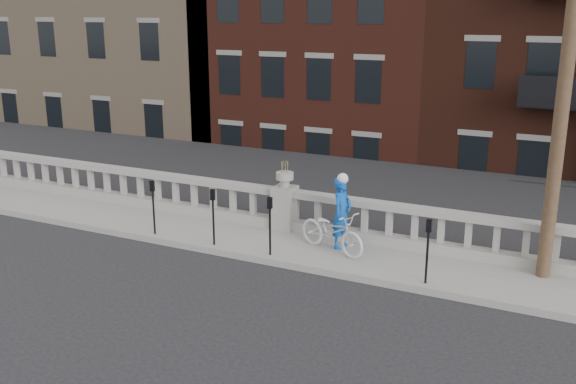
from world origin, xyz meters
name	(u,v)px	position (x,y,z in m)	size (l,w,h in m)	color
ground	(198,292)	(0.00, 0.00, 0.00)	(120.00, 120.00, 0.00)	black
sidewalk	(267,243)	(0.00, 3.00, 0.07)	(32.00, 2.20, 0.15)	gray
balustrade	(285,210)	(0.00, 3.95, 0.64)	(28.00, 0.34, 1.03)	gray
planter_pedestal	(285,203)	(0.00, 3.95, 0.83)	(0.55, 0.55, 1.76)	gray
lower_level	(465,70)	(0.56, 23.04, 2.63)	(80.00, 44.00, 20.80)	#605E59
utility_pole	(572,25)	(6.20, 3.60, 5.24)	(1.60, 0.28, 10.00)	#422D1E
parking_meter_a	(153,201)	(-2.71, 2.15, 1.00)	(0.10, 0.09, 1.36)	black
parking_meter_b	(213,211)	(-0.98, 2.15, 1.00)	(0.10, 0.09, 1.36)	black
parking_meter_c	(270,219)	(0.52, 2.15, 1.00)	(0.10, 0.09, 1.36)	black
parking_meter_d	(428,244)	(4.09, 2.15, 1.00)	(0.10, 0.09, 1.36)	black
bicycle	(332,231)	(1.69, 2.98, 0.64)	(0.65, 1.87, 0.98)	silver
cyclist	(342,213)	(1.79, 3.32, 0.99)	(0.61, 0.40, 1.68)	#0B47A9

